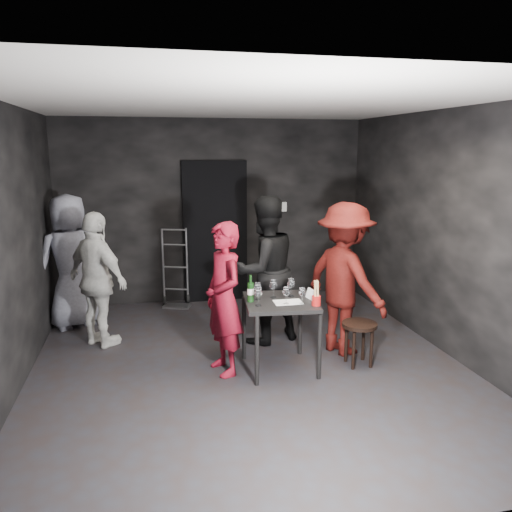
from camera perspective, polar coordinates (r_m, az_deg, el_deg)
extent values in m
cube|color=black|center=(5.46, -0.84, -12.39)|extent=(4.50, 5.00, 0.02)
cube|color=silver|center=(4.98, -0.94, 17.13)|extent=(4.50, 5.00, 0.02)
cube|color=black|center=(7.49, -4.79, 5.10)|extent=(4.50, 0.04, 2.70)
cube|color=black|center=(2.73, 9.93, -7.79)|extent=(4.50, 0.04, 2.70)
cube|color=black|center=(5.10, -26.48, 0.49)|extent=(0.04, 5.00, 2.70)
cube|color=black|center=(5.92, 20.97, 2.43)|extent=(0.04, 5.00, 2.70)
cube|color=black|center=(7.47, -4.69, 2.76)|extent=(0.95, 0.10, 2.10)
cube|color=#B7B7B2|center=(7.59, 1.65, 5.99)|extent=(0.12, 0.06, 0.12)
cube|color=#B7B7B2|center=(7.64, 3.11, 5.65)|extent=(0.10, 0.06, 0.14)
cylinder|color=#B2B2B7|center=(7.37, -10.55, -1.33)|extent=(0.03, 0.03, 1.15)
cylinder|color=#B2B2B7|center=(7.39, -7.89, -1.20)|extent=(0.03, 0.03, 1.15)
cube|color=#B2B2B7|center=(7.42, -9.01, -5.66)|extent=(0.38, 0.21, 0.03)
cylinder|color=black|center=(7.53, -10.41, -4.92)|extent=(0.04, 0.16, 0.16)
cylinder|color=black|center=(7.55, -7.80, -4.79)|extent=(0.04, 0.16, 0.16)
cube|color=black|center=(5.14, 2.81, -5.27)|extent=(0.72, 0.72, 0.04)
cylinder|color=black|center=(4.91, 0.10, -10.81)|extent=(0.04, 0.04, 0.71)
cylinder|color=black|center=(5.07, 7.28, -10.11)|extent=(0.04, 0.04, 0.71)
cylinder|color=black|center=(5.49, -1.38, -8.25)|extent=(0.04, 0.04, 0.71)
cylinder|color=black|center=(5.64, 5.07, -7.72)|extent=(0.04, 0.04, 0.71)
cylinder|color=black|center=(5.42, 11.75, -7.69)|extent=(0.37, 0.37, 0.04)
cylinder|color=black|center=(5.64, 12.16, -9.60)|extent=(0.04, 0.04, 0.41)
cylinder|color=black|center=(5.56, 10.26, -9.84)|extent=(0.04, 0.04, 0.41)
cylinder|color=black|center=(5.39, 11.09, -10.59)|extent=(0.04, 0.04, 0.41)
cylinder|color=black|center=(5.47, 13.04, -10.34)|extent=(0.04, 0.04, 0.41)
imported|color=maroon|center=(5.05, -3.70, -4.53)|extent=(0.54, 0.68, 1.64)
imported|color=black|center=(5.83, 0.97, -0.26)|extent=(1.11, 0.83, 2.03)
imported|color=#470E0A|center=(5.60, 10.17, -1.47)|extent=(1.05, 1.38, 1.93)
imported|color=silver|center=(6.01, -17.65, -2.25)|extent=(1.00, 1.03, 1.67)
imported|color=gray|center=(6.74, -20.45, 0.46)|extent=(1.10, 0.90, 1.98)
cube|color=white|center=(5.07, 3.68, -5.29)|extent=(0.29, 0.20, 0.00)
cylinder|color=black|center=(5.05, -0.63, -4.16)|extent=(0.07, 0.07, 0.20)
cylinder|color=black|center=(5.02, -0.64, -2.65)|extent=(0.03, 0.03, 0.08)
cylinder|color=white|center=(5.05, -0.63, -4.07)|extent=(0.07, 0.07, 0.06)
cylinder|color=#AB1513|center=(4.98, 6.90, -5.08)|extent=(0.09, 0.09, 0.10)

